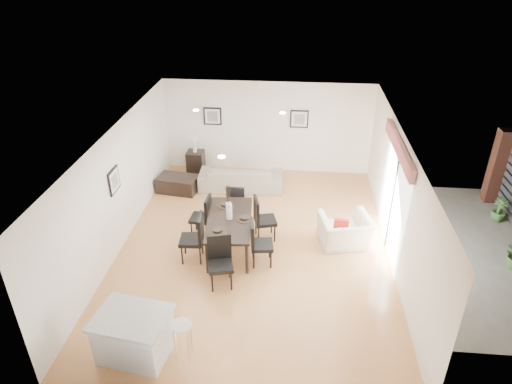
# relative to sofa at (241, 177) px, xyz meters

# --- Properties ---
(ground) EXTENTS (8.00, 8.00, 0.00)m
(ground) POSITION_rel_sofa_xyz_m (0.65, -2.75, -0.33)
(ground) COLOR tan
(ground) RESTS_ON ground
(wall_back) EXTENTS (6.00, 0.04, 2.70)m
(wall_back) POSITION_rel_sofa_xyz_m (0.65, 1.25, 1.02)
(wall_back) COLOR white
(wall_back) RESTS_ON ground
(wall_front) EXTENTS (6.00, 0.04, 2.70)m
(wall_front) POSITION_rel_sofa_xyz_m (0.65, -6.75, 1.02)
(wall_front) COLOR white
(wall_front) RESTS_ON ground
(wall_left) EXTENTS (0.04, 8.00, 2.70)m
(wall_left) POSITION_rel_sofa_xyz_m (-2.35, -2.75, 1.02)
(wall_left) COLOR white
(wall_left) RESTS_ON ground
(wall_right) EXTENTS (0.04, 8.00, 2.70)m
(wall_right) POSITION_rel_sofa_xyz_m (3.65, -2.75, 1.02)
(wall_right) COLOR white
(wall_right) RESTS_ON ground
(ceiling) EXTENTS (6.00, 8.00, 0.02)m
(ceiling) POSITION_rel_sofa_xyz_m (0.65, -2.75, 2.37)
(ceiling) COLOR white
(ceiling) RESTS_ON wall_back
(sofa) EXTENTS (2.32, 0.98, 0.67)m
(sofa) POSITION_rel_sofa_xyz_m (0.00, 0.00, 0.00)
(sofa) COLOR gray
(sofa) RESTS_ON ground
(armchair) EXTENTS (1.28, 1.17, 0.71)m
(armchair) POSITION_rel_sofa_xyz_m (2.66, -2.47, 0.02)
(armchair) COLOR white
(armchair) RESTS_ON ground
(courtyard_plant_b) EXTENTS (0.43, 0.43, 0.61)m
(courtyard_plant_b) POSITION_rel_sofa_xyz_m (6.55, -1.08, -0.03)
(courtyard_plant_b) COLOR #3C632A
(courtyard_plant_b) RESTS_ON ground
(dining_table) EXTENTS (1.09, 1.96, 0.79)m
(dining_table) POSITION_rel_sofa_xyz_m (0.11, -2.86, 0.37)
(dining_table) COLOR black
(dining_table) RESTS_ON ground
(dining_chair_wnear) EXTENTS (0.53, 0.53, 1.10)m
(dining_chair_wnear) POSITION_rel_sofa_xyz_m (-0.55, -3.33, 0.28)
(dining_chair_wnear) COLOR black
(dining_chair_wnear) RESTS_ON ground
(dining_chair_wfar) EXTENTS (0.49, 0.49, 1.01)m
(dining_chair_wfar) POSITION_rel_sofa_xyz_m (-0.56, -2.40, 0.23)
(dining_chair_wfar) COLOR black
(dining_chair_wfar) RESTS_ON ground
(dining_chair_enear) EXTENTS (0.52, 0.52, 1.03)m
(dining_chair_enear) POSITION_rel_sofa_xyz_m (0.77, -3.35, 0.24)
(dining_chair_enear) COLOR black
(dining_chair_enear) RESTS_ON ground
(dining_chair_efar) EXTENTS (0.58, 0.58, 1.06)m
(dining_chair_efar) POSITION_rel_sofa_xyz_m (0.77, -2.42, 0.26)
(dining_chair_efar) COLOR black
(dining_chair_efar) RESTS_ON ground
(dining_chair_head) EXTENTS (0.58, 0.58, 1.07)m
(dining_chair_head) POSITION_rel_sofa_xyz_m (0.09, -4.03, 0.26)
(dining_chair_head) COLOR black
(dining_chair_head) RESTS_ON ground
(dining_chair_foot) EXTENTS (0.46, 0.46, 0.99)m
(dining_chair_foot) POSITION_rel_sofa_xyz_m (0.10, -1.69, 0.22)
(dining_chair_foot) COLOR black
(dining_chair_foot) RESTS_ON ground
(vase) EXTENTS (0.88, 1.45, 0.82)m
(vase) POSITION_rel_sofa_xyz_m (0.11, -2.86, 0.81)
(vase) COLOR white
(vase) RESTS_ON dining_table
(coffee_table) EXTENTS (1.17, 0.80, 0.43)m
(coffee_table) POSITION_rel_sofa_xyz_m (-1.71, -0.34, -0.12)
(coffee_table) COLOR black
(coffee_table) RESTS_ON ground
(side_table) EXTENTS (0.49, 0.49, 0.65)m
(side_table) POSITION_rel_sofa_xyz_m (-1.46, 0.90, -0.01)
(side_table) COLOR black
(side_table) RESTS_ON ground
(table_lamp) EXTENTS (0.25, 0.25, 0.47)m
(table_lamp) POSITION_rel_sofa_xyz_m (-1.46, 0.90, 0.62)
(table_lamp) COLOR white
(table_lamp) RESTS_ON side_table
(cushion) EXTENTS (0.32, 0.11, 0.32)m
(cushion) POSITION_rel_sofa_xyz_m (2.56, -2.57, 0.23)
(cushion) COLOR maroon
(cushion) RESTS_ON armchair
(kitchen_island) EXTENTS (1.31, 1.08, 0.83)m
(kitchen_island) POSITION_rel_sofa_xyz_m (-1.04, -5.98, 0.08)
(kitchen_island) COLOR white
(kitchen_island) RESTS_ON ground
(bar_stool) EXTENTS (0.33, 0.33, 0.73)m
(bar_stool) POSITION_rel_sofa_xyz_m (-0.22, -5.98, 0.29)
(bar_stool) COLOR silver
(bar_stool) RESTS_ON ground
(framed_print_back_left) EXTENTS (0.52, 0.04, 0.52)m
(framed_print_back_left) POSITION_rel_sofa_xyz_m (-0.95, 1.22, 1.32)
(framed_print_back_left) COLOR black
(framed_print_back_left) RESTS_ON wall_back
(framed_print_back_right) EXTENTS (0.52, 0.04, 0.52)m
(framed_print_back_right) POSITION_rel_sofa_xyz_m (1.55, 1.22, 1.32)
(framed_print_back_right) COLOR black
(framed_print_back_right) RESTS_ON wall_back
(framed_print_left_wall) EXTENTS (0.04, 0.52, 0.52)m
(framed_print_left_wall) POSITION_rel_sofa_xyz_m (-2.32, -2.95, 1.32)
(framed_print_left_wall) COLOR black
(framed_print_left_wall) RESTS_ON wall_left
(sliding_door) EXTENTS (0.12, 2.70, 2.57)m
(sliding_door) POSITION_rel_sofa_xyz_m (3.60, -2.45, 1.33)
(sliding_door) COLOR white
(sliding_door) RESTS_ON wall_right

